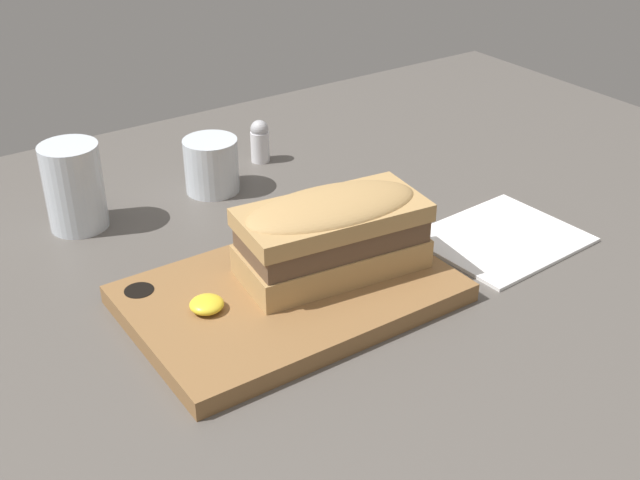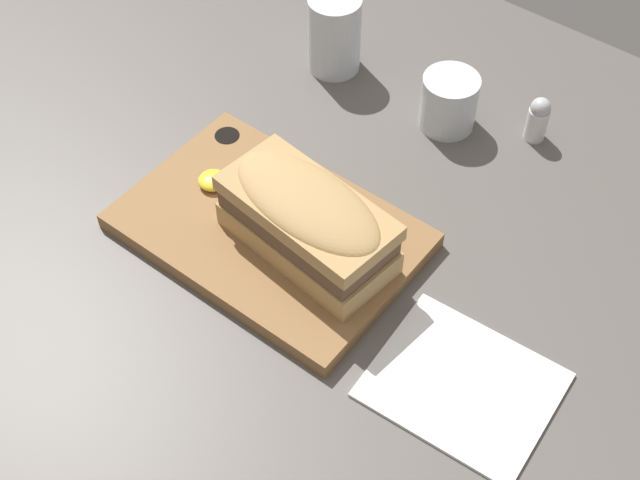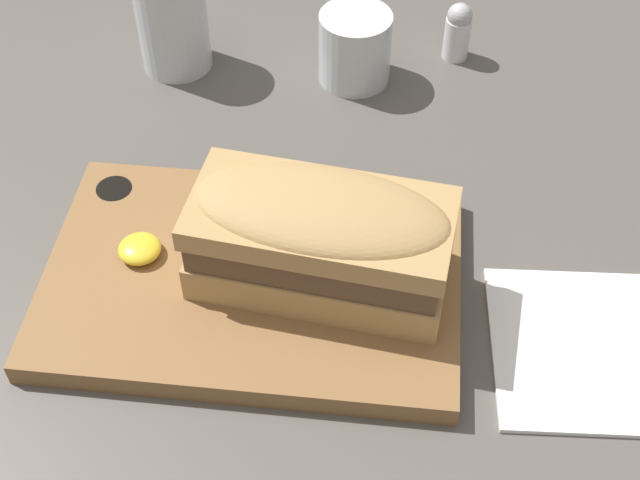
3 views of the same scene
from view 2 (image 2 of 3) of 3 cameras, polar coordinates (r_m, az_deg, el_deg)
name	(u,v)px [view 2 (image 2 of 3)]	position (r cm, az deg, el deg)	size (l,w,h in cm)	color
dining_table	(199,254)	(94.62, -7.74, -0.93)	(157.19, 114.31, 2.00)	#56514C
serving_board	(269,230)	(93.52, -3.27, 0.65)	(30.29, 20.30, 1.91)	olive
sandwich	(307,219)	(87.37, -0.81, 1.36)	(18.91, 10.66, 8.14)	tan
mustard_dollop	(213,180)	(96.67, -6.88, 3.82)	(3.17, 3.17, 1.27)	yellow
water_glass	(334,38)	(111.17, 0.92, 12.80)	(6.52, 6.52, 9.87)	silver
wine_glass	(449,103)	(104.91, 8.23, 8.66)	(6.62, 6.62, 6.67)	silver
napkin	(463,385)	(84.55, 9.12, -9.14)	(17.26, 14.74, 0.40)	white
salt_shaker	(538,118)	(105.27, 13.78, 7.57)	(2.47, 2.47, 5.71)	white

